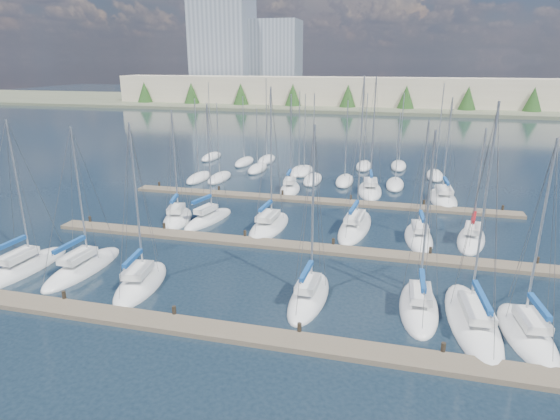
% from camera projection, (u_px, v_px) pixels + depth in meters
% --- Properties ---
extents(ground, '(400.00, 400.00, 0.00)m').
position_uv_depth(ground, '(345.00, 153.00, 81.06)').
color(ground, '#1A2935').
rests_on(ground, ground).
extents(dock_near, '(44.00, 1.93, 1.10)m').
position_uv_depth(dock_near, '(230.00, 332.00, 27.53)').
color(dock_near, '#6B5E4C').
rests_on(dock_near, ground).
extents(dock_mid, '(44.00, 1.93, 1.10)m').
position_uv_depth(dock_mid, '(286.00, 245.00, 40.44)').
color(dock_mid, '#6B5E4C').
rests_on(dock_mid, ground).
extents(dock_far, '(44.00, 1.93, 1.10)m').
position_uv_depth(dock_far, '(315.00, 200.00, 53.35)').
color(dock_far, '#6B5E4C').
rests_on(dock_far, ground).
extents(sailboat_g, '(3.33, 7.49, 12.32)m').
position_uv_depth(sailboat_g, '(526.00, 334.00, 27.31)').
color(sailboat_g, white).
rests_on(sailboat_g, ground).
extents(sailboat_o, '(2.92, 6.64, 12.39)m').
position_uv_depth(sailboat_o, '(290.00, 189.00, 57.84)').
color(sailboat_o, white).
rests_on(sailboat_o, ground).
extents(sailboat_p, '(3.61, 8.76, 14.39)m').
position_uv_depth(sailboat_p, '(370.00, 190.00, 57.44)').
color(sailboat_p, white).
rests_on(sailboat_p, ground).
extents(sailboat_h, '(4.17, 7.20, 11.66)m').
position_uv_depth(sailboat_h, '(178.00, 218.00, 47.21)').
color(sailboat_h, white).
rests_on(sailboat_h, ground).
extents(sailboat_q, '(3.56, 8.68, 12.31)m').
position_uv_depth(sailboat_q, '(443.00, 198.00, 54.04)').
color(sailboat_q, white).
rests_on(sailboat_q, ground).
extents(sailboat_d, '(2.60, 7.55, 12.42)m').
position_uv_depth(sailboat_d, '(309.00, 297.00, 31.61)').
color(sailboat_d, white).
rests_on(sailboat_d, ground).
extents(sailboat_e, '(2.55, 7.65, 12.28)m').
position_uv_depth(sailboat_e, '(419.00, 307.00, 30.35)').
color(sailboat_e, white).
rests_on(sailboat_e, ground).
extents(sailboat_i, '(3.77, 7.67, 12.32)m').
position_uv_depth(sailboat_i, '(208.00, 219.00, 46.95)').
color(sailboat_i, white).
rests_on(sailboat_i, ground).
extents(sailboat_f, '(3.60, 10.20, 14.08)m').
position_uv_depth(sailboat_f, '(472.00, 321.00, 28.67)').
color(sailboat_f, white).
rests_on(sailboat_f, ground).
extents(sailboat_m, '(3.68, 7.82, 10.74)m').
position_uv_depth(sailboat_m, '(471.00, 239.00, 41.77)').
color(sailboat_m, white).
rests_on(sailboat_m, ground).
extents(sailboat_c, '(3.71, 7.57, 12.31)m').
position_uv_depth(sailboat_c, '(141.00, 283.00, 33.54)').
color(sailboat_c, white).
rests_on(sailboat_c, ground).
extents(sailboat_k, '(3.50, 10.14, 14.88)m').
position_uv_depth(sailboat_k, '(355.00, 227.00, 44.90)').
color(sailboat_k, white).
rests_on(sailboat_k, ground).
extents(sailboat_b, '(2.96, 8.51, 11.68)m').
position_uv_depth(sailboat_b, '(83.00, 268.00, 36.01)').
color(sailboat_b, white).
rests_on(sailboat_b, ground).
extents(sailboat_a, '(2.95, 8.58, 12.17)m').
position_uv_depth(sailboat_a, '(24.00, 268.00, 36.07)').
color(sailboat_a, white).
rests_on(sailboat_a, ground).
extents(sailboat_l, '(2.93, 7.49, 11.36)m').
position_uv_depth(sailboat_l, '(419.00, 238.00, 42.11)').
color(sailboat_l, white).
rests_on(sailboat_l, ground).
extents(sailboat_j, '(3.37, 8.46, 13.92)m').
position_uv_depth(sailboat_j, '(269.00, 226.00, 45.06)').
color(sailboat_j, white).
rests_on(sailboat_j, ground).
extents(distant_boats, '(36.93, 20.75, 13.30)m').
position_uv_depth(distant_boats, '(302.00, 171.00, 67.01)').
color(distant_boats, '#9EA0A5').
rests_on(distant_boats, ground).
extents(shoreline, '(400.00, 60.00, 38.00)m').
position_uv_depth(shoreline, '(339.00, 84.00, 164.70)').
color(shoreline, '#666B51').
rests_on(shoreline, ground).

